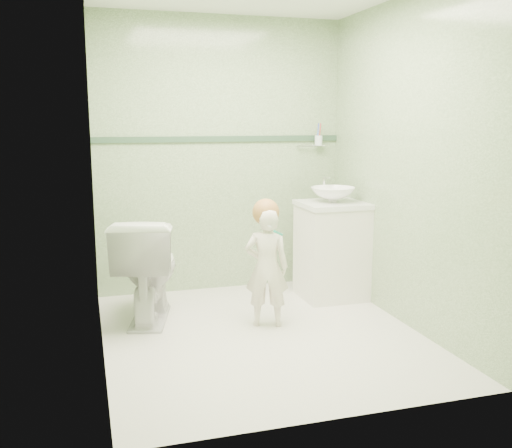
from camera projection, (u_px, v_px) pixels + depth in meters
name	position (u px, v px, depth m)	size (l,w,h in m)	color
ground	(262.00, 335.00, 4.17)	(2.50, 2.50, 0.00)	silver
room_shell	(262.00, 167.00, 3.96)	(2.50, 2.54, 2.40)	#83A072
trim_stripe	(221.00, 139.00, 5.10)	(2.20, 0.02, 0.05)	#314E38
vanity	(332.00, 252.00, 5.00)	(0.52, 0.50, 0.80)	white
counter	(333.00, 204.00, 4.92)	(0.54, 0.52, 0.04)	white
basin	(333.00, 195.00, 4.91)	(0.37, 0.37, 0.13)	white
faucet	(324.00, 183.00, 5.07)	(0.03, 0.13, 0.18)	silver
cup_holder	(318.00, 141.00, 5.30)	(0.26, 0.07, 0.21)	silver
toilet	(147.00, 268.00, 4.43)	(0.45, 0.79, 0.80)	white
toddler	(267.00, 267.00, 4.29)	(0.32, 0.21, 0.89)	white
hair_cap	(266.00, 212.00, 4.24)	(0.20, 0.20, 0.20)	#A87139
teal_toothbrush	(277.00, 232.00, 4.11)	(0.11, 0.14, 0.08)	#159978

